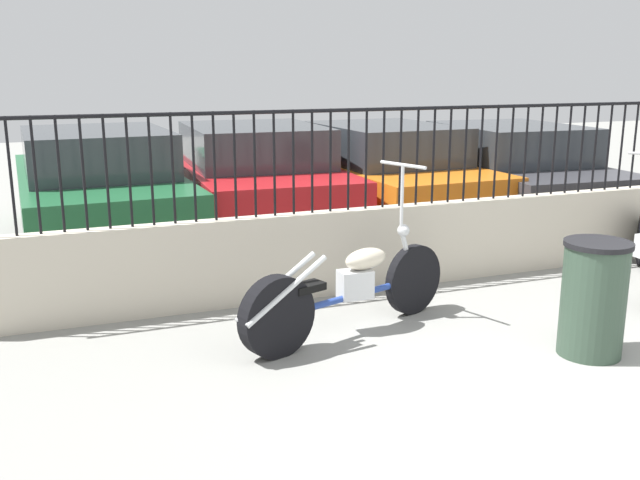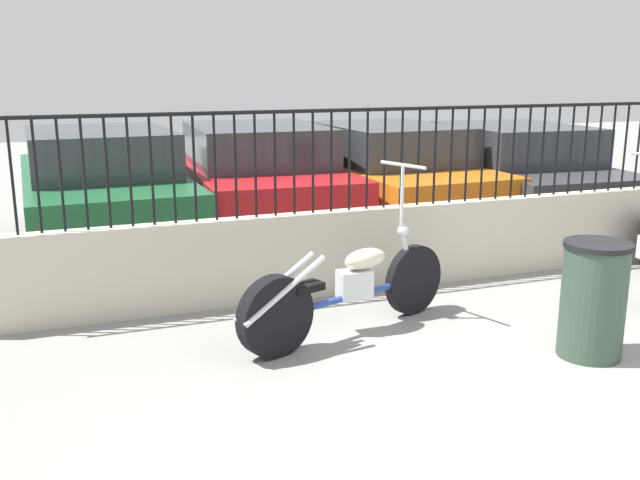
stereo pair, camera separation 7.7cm
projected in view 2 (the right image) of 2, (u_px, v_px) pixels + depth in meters
low_wall at (416, 245)px, 7.34m from camera, size 8.46×0.18×0.84m
fence_railing at (419, 142)px, 7.09m from camera, size 8.46×0.04×0.99m
motorcycle_blue at (339, 292)px, 5.90m from camera, size 2.13×0.88×1.40m
trash_bin at (593, 300)px, 5.48m from camera, size 0.51×0.51×0.91m
car_green at (101, 187)px, 8.93m from camera, size 1.97×4.51×1.46m
car_red at (255, 178)px, 9.69m from camera, size 2.06×4.46×1.45m
car_orange at (382, 174)px, 10.12m from camera, size 1.90×4.48×1.43m
car_dark_grey at (507, 172)px, 10.46m from camera, size 2.19×4.52×1.39m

